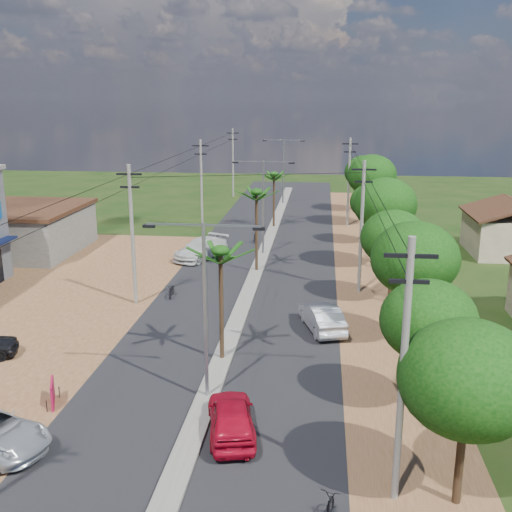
# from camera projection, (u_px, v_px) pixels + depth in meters

# --- Properties ---
(ground) EXTENTS (160.00, 160.00, 0.00)m
(ground) POSITION_uv_depth(u_px,v_px,m) (207.00, 399.00, 26.58)
(ground) COLOR black
(ground) RESTS_ON ground
(road) EXTENTS (12.00, 110.00, 0.04)m
(road) POSITION_uv_depth(u_px,v_px,m) (249.00, 292.00, 40.97)
(road) COLOR black
(road) RESTS_ON ground
(median) EXTENTS (1.00, 90.00, 0.18)m
(median) POSITION_uv_depth(u_px,v_px,m) (254.00, 279.00, 43.84)
(median) COLOR #605E56
(median) RESTS_ON ground
(dirt_shoulder_east) EXTENTS (5.00, 90.00, 0.03)m
(dirt_shoulder_east) POSITION_uv_depth(u_px,v_px,m) (374.00, 297.00, 40.07)
(dirt_shoulder_east) COLOR brown
(dirt_shoulder_east) RESTS_ON ground
(low_shed) EXTENTS (10.40, 10.40, 3.95)m
(low_shed) POSITION_uv_depth(u_px,v_px,m) (19.00, 229.00, 51.35)
(low_shed) COLOR #605E56
(low_shed) RESTS_ON ground
(tree_east_a) EXTENTS (4.40, 4.40, 6.37)m
(tree_east_a) POSITION_uv_depth(u_px,v_px,m) (468.00, 379.00, 18.64)
(tree_east_a) COLOR black
(tree_east_a) RESTS_ON ground
(tree_east_b) EXTENTS (4.00, 4.00, 5.83)m
(tree_east_b) POSITION_uv_depth(u_px,v_px,m) (428.00, 321.00, 24.52)
(tree_east_b) COLOR black
(tree_east_b) RESTS_ON ground
(tree_east_c) EXTENTS (4.60, 4.60, 6.83)m
(tree_east_c) POSITION_uv_depth(u_px,v_px,m) (415.00, 259.00, 31.01)
(tree_east_c) COLOR black
(tree_east_c) RESTS_ON ground
(tree_east_d) EXTENTS (4.20, 4.20, 6.13)m
(tree_east_d) POSITION_uv_depth(u_px,v_px,m) (393.00, 238.00, 37.90)
(tree_east_d) COLOR black
(tree_east_d) RESTS_ON ground
(tree_east_e) EXTENTS (4.80, 4.80, 7.14)m
(tree_east_e) POSITION_uv_depth(u_px,v_px,m) (385.00, 204.00, 45.36)
(tree_east_e) COLOR black
(tree_east_e) RESTS_ON ground
(tree_east_f) EXTENTS (3.80, 3.80, 5.52)m
(tree_east_f) POSITION_uv_depth(u_px,v_px,m) (371.00, 202.00, 53.40)
(tree_east_f) COLOR black
(tree_east_f) RESTS_ON ground
(tree_east_g) EXTENTS (5.00, 5.00, 7.38)m
(tree_east_g) POSITION_uv_depth(u_px,v_px,m) (372.00, 176.00, 60.67)
(tree_east_g) COLOR black
(tree_east_g) RESTS_ON ground
(tree_east_h) EXTENTS (4.40, 4.40, 6.52)m
(tree_east_h) POSITION_uv_depth(u_px,v_px,m) (364.00, 172.00, 68.54)
(tree_east_h) COLOR black
(tree_east_h) RESTS_ON ground
(palm_median_near) EXTENTS (2.00, 2.00, 6.15)m
(palm_median_near) POSITION_uv_depth(u_px,v_px,m) (220.00, 256.00, 28.99)
(palm_median_near) COLOR black
(palm_median_near) RESTS_ON ground
(palm_median_mid) EXTENTS (2.00, 2.00, 6.55)m
(palm_median_mid) POSITION_uv_depth(u_px,v_px,m) (257.00, 196.00, 44.26)
(palm_median_mid) COLOR black
(palm_median_mid) RESTS_ON ground
(palm_median_far) EXTENTS (2.00, 2.00, 5.85)m
(palm_median_far) POSITION_uv_depth(u_px,v_px,m) (274.00, 177.00, 59.79)
(palm_median_far) COLOR black
(palm_median_far) RESTS_ON ground
(streetlight_near) EXTENTS (5.10, 0.18, 8.00)m
(streetlight_near) POSITION_uv_depth(u_px,v_px,m) (205.00, 297.00, 25.34)
(streetlight_near) COLOR gray
(streetlight_near) RESTS_ON ground
(streetlight_mid) EXTENTS (5.10, 0.18, 8.00)m
(streetlight_mid) POSITION_uv_depth(u_px,v_px,m) (263.00, 199.00, 49.35)
(streetlight_mid) COLOR gray
(streetlight_mid) RESTS_ON ground
(streetlight_far) EXTENTS (5.10, 0.18, 8.00)m
(streetlight_far) POSITION_uv_depth(u_px,v_px,m) (283.00, 166.00, 73.35)
(streetlight_far) COLOR gray
(streetlight_far) RESTS_ON ground
(utility_pole_w_b) EXTENTS (1.60, 0.24, 9.00)m
(utility_pole_w_b) POSITION_uv_depth(u_px,v_px,m) (132.00, 232.00, 37.62)
(utility_pole_w_b) COLOR #605E56
(utility_pole_w_b) RESTS_ON ground
(utility_pole_w_c) EXTENTS (1.60, 0.24, 9.00)m
(utility_pole_w_c) POSITION_uv_depth(u_px,v_px,m) (201.00, 183.00, 58.74)
(utility_pole_w_c) COLOR #605E56
(utility_pole_w_c) RESTS_ON ground
(utility_pole_w_d) EXTENTS (1.60, 0.24, 9.00)m
(utility_pole_w_d) POSITION_uv_depth(u_px,v_px,m) (233.00, 161.00, 78.91)
(utility_pole_w_d) COLOR #605E56
(utility_pole_w_d) RESTS_ON ground
(utility_pole_e_a) EXTENTS (1.60, 0.24, 9.00)m
(utility_pole_e_a) POSITION_uv_depth(u_px,v_px,m) (403.00, 368.00, 18.79)
(utility_pole_e_a) COLOR #605E56
(utility_pole_e_a) RESTS_ON ground
(utility_pole_e_b) EXTENTS (1.60, 0.24, 9.00)m
(utility_pole_e_b) POSITION_uv_depth(u_px,v_px,m) (362.00, 224.00, 39.91)
(utility_pole_e_b) COLOR #605E56
(utility_pole_e_b) RESTS_ON ground
(utility_pole_e_c) EXTENTS (1.60, 0.24, 9.00)m
(utility_pole_e_c) POSITION_uv_depth(u_px,v_px,m) (349.00, 180.00, 61.04)
(utility_pole_e_c) COLOR #605E56
(utility_pole_e_c) RESTS_ON ground
(car_red_near) EXTENTS (2.66, 4.71, 1.51)m
(car_red_near) POSITION_uv_depth(u_px,v_px,m) (231.00, 418.00, 23.57)
(car_red_near) COLOR #9E081C
(car_red_near) RESTS_ON ground
(car_silver_mid) EXTENTS (2.92, 4.94, 1.54)m
(car_silver_mid) POSITION_uv_depth(u_px,v_px,m) (322.00, 318.00, 34.22)
(car_silver_mid) COLOR #9FA3A7
(car_silver_mid) RESTS_ON ground
(car_white_far) EXTENTS (4.38, 6.09, 1.64)m
(car_white_far) POSITION_uv_depth(u_px,v_px,m) (201.00, 249.00, 49.38)
(car_white_far) COLOR #BABBB6
(car_white_far) RESTS_ON ground
(moto_rider_west_a) EXTENTS (0.78, 1.82, 0.93)m
(moto_rider_west_a) POSITION_uv_depth(u_px,v_px,m) (172.00, 291.00, 39.95)
(moto_rider_west_a) COLOR black
(moto_rider_west_a) RESTS_ON ground
(moto_rider_west_b) EXTENTS (0.44, 1.54, 0.92)m
(moto_rider_west_b) POSITION_uv_depth(u_px,v_px,m) (255.00, 238.00, 54.86)
(moto_rider_west_b) COLOR black
(moto_rider_west_b) RESTS_ON ground
(roadside_sign) EXTENTS (0.60, 1.30, 1.14)m
(roadside_sign) POSITION_uv_depth(u_px,v_px,m) (53.00, 393.00, 25.89)
(roadside_sign) COLOR maroon
(roadside_sign) RESTS_ON ground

